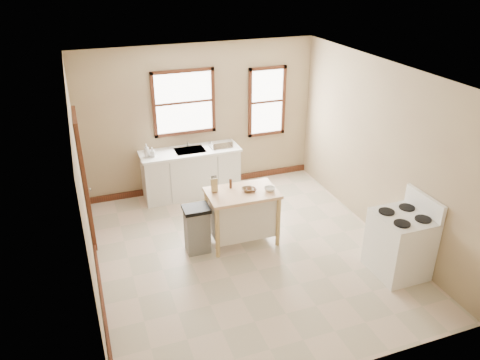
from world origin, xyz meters
The scene contains 23 objects.
floor centered at (0.00, 0.00, 0.00)m, with size 5.00×5.00×0.00m, color #B9AE93.
ceiling centered at (0.00, 0.00, 2.80)m, with size 5.00×5.00×0.00m, color white.
wall_back centered at (0.00, 2.50, 1.40)m, with size 4.50×0.04×2.80m, color tan.
wall_left centered at (-2.25, 0.00, 1.40)m, with size 0.04×5.00×2.80m, color tan.
wall_right centered at (2.25, 0.00, 1.40)m, with size 0.04×5.00×2.80m, color tan.
window_main centered at (-0.30, 2.48, 1.75)m, with size 1.17×0.06×1.22m, color #3B1E10, non-canonical shape.
window_side centered at (1.35, 2.48, 1.60)m, with size 0.77×0.06×1.37m, color #3B1E10, non-canonical shape.
door_left centered at (-2.21, 1.30, 1.05)m, with size 0.06×0.90×2.10m, color #3B1E10.
baseboard_back centered at (0.00, 2.47, 0.06)m, with size 4.50×0.04×0.12m, color #3B1E10.
baseboard_left centered at (-2.22, 0.00, 0.06)m, with size 0.04×5.00×0.12m, color #3B1E10.
sink_counter centered at (-0.30, 2.20, 0.46)m, with size 1.86×0.62×0.92m, color silver, non-canonical shape.
faucet centered at (-0.30, 2.38, 1.03)m, with size 0.03×0.03×0.22m, color silver.
soap_bottle_a centered at (-1.10, 2.15, 1.04)m, with size 0.10×0.10×0.25m, color #B2B2B2.
soap_bottle_b centered at (-1.00, 2.12, 1.01)m, with size 0.08×0.08×0.18m, color #B2B2B2.
dish_rack centered at (0.29, 2.15, 0.97)m, with size 0.41×0.31×0.10m, color silver, non-canonical shape.
kitchen_island centered at (0.05, 0.34, 0.45)m, with size 1.09×0.70×0.90m, color #D9AC80, non-canonical shape.
knife_block centered at (-0.35, 0.50, 1.00)m, with size 0.10×0.10×0.20m, color tan, non-canonical shape.
pepper_grinder centered at (-0.07, 0.52, 0.97)m, with size 0.04×0.04×0.15m, color #442412.
bowl_a centered at (0.14, 0.34, 0.92)m, with size 0.18×0.18×0.04m, color brown.
bowl_b centered at (0.20, 0.32, 0.91)m, with size 0.16×0.16×0.04m, color brown.
bowl_c centered at (0.47, 0.23, 0.92)m, with size 0.17×0.17×0.05m, color silver.
trash_bin centered at (-0.69, 0.32, 0.39)m, with size 0.40×0.33×0.77m, color slate, non-canonical shape.
gas_stove centered at (1.90, -1.18, 0.60)m, with size 0.75×0.76×1.20m, color white, non-canonical shape.
Camera 1 is at (-2.16, -5.67, 4.22)m, focal length 35.00 mm.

